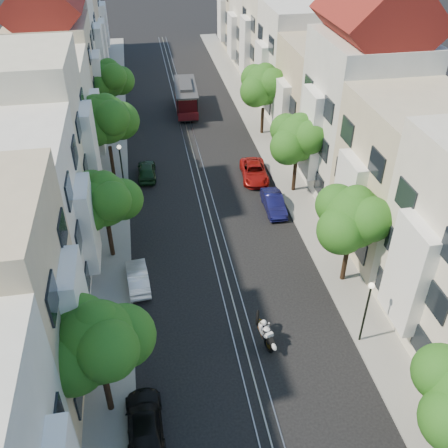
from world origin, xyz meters
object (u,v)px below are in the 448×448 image
tree_e_b (354,219)px  parked_car_e_mid (274,203)px  tree_w_b (105,201)px  cable_car (186,96)px  tree_e_d (265,86)px  parked_car_e_far (254,172)px  tree_e_c (299,139)px  parked_car_w_near (145,423)px  lamp_west (121,162)px  parked_car_w_far (147,170)px  tree_w_c (107,120)px  tree_w_d (109,80)px  parked_car_w_mid (138,277)px  lamp_east (367,304)px  tree_w_a (99,343)px  sportbike_rider (265,331)px

tree_e_b → parked_car_e_mid: bearing=105.4°
tree_w_b → cable_car: 25.46m
tree_e_d → parked_car_e_mid: bearing=-99.9°
tree_e_b → parked_car_e_far: bearing=101.5°
tree_e_c → parked_car_w_near: tree_e_c is taller
lamp_west → tree_e_c: bearing=-8.5°
cable_car → parked_car_w_far: 14.69m
parked_car_e_far → tree_e_c: bearing=-37.9°
tree_w_c → tree_w_d: (-0.00, 11.00, -0.47)m
tree_e_c → parked_car_w_mid: 16.32m
lamp_west → parked_car_w_mid: (0.70, -11.24, -2.24)m
parked_car_w_far → parked_car_e_far: bearing=170.6°
tree_e_b → parked_car_w_mid: tree_e_b is taller
tree_e_b → tree_w_d: (-14.40, 27.00, -0.13)m
tree_e_b → parked_car_w_mid: 13.63m
lamp_east → cable_car: lamp_east is taller
tree_w_a → parked_car_w_near: size_ratio=1.60×
tree_w_b → tree_w_c: size_ratio=0.88×
tree_w_a → cable_car: (7.64, 36.13, -3.08)m
tree_w_b → parked_car_e_far: 14.94m
tree_e_c → tree_w_d: size_ratio=1.00×
tree_w_c → lamp_west: (0.84, -2.98, -2.22)m
parked_car_e_mid → parked_car_w_mid: (-10.51, -6.78, -0.03)m
parked_car_w_mid → lamp_west: bearing=-90.8°
tree_w_d → parked_car_w_near: bearing=-87.5°
tree_w_b → parked_car_w_near: size_ratio=1.50×
sportbike_rider → parked_car_w_near: bearing=-164.1°
tree_e_d → tree_w_c: (-14.40, -6.00, 0.20)m
tree_w_c → lamp_west: bearing=-74.2°
lamp_east → parked_car_w_near: lamp_east is taller
lamp_west → parked_car_e_far: size_ratio=0.92×
tree_e_c → cable_car: 19.57m
tree_e_d → tree_e_b: bearing=-90.0°
tree_w_a → lamp_east: size_ratio=1.61×
lamp_west → sportbike_rider: bearing=-66.9°
cable_car → parked_car_w_mid: (-6.10, -27.34, -1.06)m
lamp_west → parked_car_w_near: bearing=-88.1°
tree_e_c → parked_car_w_near: (-12.86, -19.41, -3.99)m
tree_e_d → lamp_west: tree_e_d is taller
tree_e_b → parked_car_e_far: (-2.75, 13.57, -4.11)m
tree_w_a → lamp_east: 13.72m
tree_w_d → lamp_west: tree_w_d is taller
tree_w_a → parked_car_w_mid: (1.54, 8.78, -4.13)m
tree_e_c → tree_w_b: 15.60m
tree_w_b → tree_e_d: bearing=49.7°
tree_e_d → parked_car_e_mid: (-2.35, -13.43, -4.23)m
tree_w_d → tree_e_c: bearing=-48.0°
tree_w_a → lamp_west: bearing=87.6°
lamp_east → tree_w_d: bearing=112.8°
sportbike_rider → parked_car_w_near: size_ratio=0.52×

